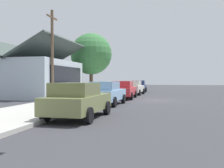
{
  "coord_description": "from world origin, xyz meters",
  "views": [
    {
      "loc": [
        -21.46,
        -1.28,
        1.74
      ],
      "look_at": [
        -0.22,
        3.43,
        1.34
      ],
      "focal_mm": 40.94,
      "sensor_mm": 36.0,
      "label": 1
    }
  ],
  "objects_px": {
    "car_cherry": "(123,90)",
    "fire_hydrant_red": "(123,89)",
    "car_skyblue": "(106,93)",
    "shade_tree": "(91,54)",
    "car_navy": "(139,86)",
    "utility_pole_wooden": "(52,53)",
    "car_ivory": "(133,87)",
    "car_olive": "(78,100)",
    "traffic_light_main": "(24,14)"
  },
  "relations": [
    {
      "from": "car_cherry",
      "to": "fire_hydrant_red",
      "type": "bearing_deg",
      "value": 9.24
    },
    {
      "from": "car_navy",
      "to": "utility_pole_wooden",
      "type": "bearing_deg",
      "value": 157.3
    },
    {
      "from": "car_skyblue",
      "to": "fire_hydrant_red",
      "type": "relative_size",
      "value": 6.16
    },
    {
      "from": "car_olive",
      "to": "traffic_light_main",
      "type": "height_order",
      "value": "traffic_light_main"
    },
    {
      "from": "shade_tree",
      "to": "traffic_light_main",
      "type": "relative_size",
      "value": 1.44
    },
    {
      "from": "shade_tree",
      "to": "car_olive",
      "type": "bearing_deg",
      "value": -164.42
    },
    {
      "from": "car_ivory",
      "to": "shade_tree",
      "type": "distance_m",
      "value": 7.23
    },
    {
      "from": "car_cherry",
      "to": "utility_pole_wooden",
      "type": "height_order",
      "value": "utility_pole_wooden"
    },
    {
      "from": "fire_hydrant_red",
      "to": "car_olive",
      "type": "bearing_deg",
      "value": -175.58
    },
    {
      "from": "car_olive",
      "to": "car_ivory",
      "type": "height_order",
      "value": "same"
    },
    {
      "from": "shade_tree",
      "to": "traffic_light_main",
      "type": "xyz_separation_m",
      "value": [
        -24.49,
        -5.67,
        -1.42
      ]
    },
    {
      "from": "car_navy",
      "to": "shade_tree",
      "type": "height_order",
      "value": "shade_tree"
    },
    {
      "from": "car_skyblue",
      "to": "car_ivory",
      "type": "xyz_separation_m",
      "value": [
        11.89,
        -0.19,
        0.0
      ]
    },
    {
      "from": "car_skyblue",
      "to": "car_ivory",
      "type": "bearing_deg",
      "value": 1.6
    },
    {
      "from": "car_skyblue",
      "to": "traffic_light_main",
      "type": "bearing_deg",
      "value": -175.97
    },
    {
      "from": "traffic_light_main",
      "to": "fire_hydrant_red",
      "type": "xyz_separation_m",
      "value": [
        24.7,
        1.66,
        -2.99
      ]
    },
    {
      "from": "car_navy",
      "to": "shade_tree",
      "type": "distance_m",
      "value": 7.89
    },
    {
      "from": "car_ivory",
      "to": "car_olive",
      "type": "bearing_deg",
      "value": -177.33
    },
    {
      "from": "car_ivory",
      "to": "shade_tree",
      "type": "bearing_deg",
      "value": 72.04
    },
    {
      "from": "car_skyblue",
      "to": "car_navy",
      "type": "height_order",
      "value": "same"
    },
    {
      "from": "car_ivory",
      "to": "utility_pole_wooden",
      "type": "bearing_deg",
      "value": 150.68
    },
    {
      "from": "car_skyblue",
      "to": "car_cherry",
      "type": "height_order",
      "value": "same"
    },
    {
      "from": "car_skyblue",
      "to": "traffic_light_main",
      "type": "relative_size",
      "value": 0.84
    },
    {
      "from": "car_skyblue",
      "to": "shade_tree",
      "type": "relative_size",
      "value": 0.58
    },
    {
      "from": "car_navy",
      "to": "shade_tree",
      "type": "bearing_deg",
      "value": 122.41
    },
    {
      "from": "shade_tree",
      "to": "utility_pole_wooden",
      "type": "xyz_separation_m",
      "value": [
        -11.01,
        -0.01,
        -0.98
      ]
    },
    {
      "from": "car_cherry",
      "to": "fire_hydrant_red",
      "type": "relative_size",
      "value": 6.87
    },
    {
      "from": "car_skyblue",
      "to": "car_olive",
      "type": "bearing_deg",
      "value": -175.75
    },
    {
      "from": "car_skyblue",
      "to": "fire_hydrant_red",
      "type": "bearing_deg",
      "value": 8.06
    },
    {
      "from": "utility_pole_wooden",
      "to": "car_ivory",
      "type": "bearing_deg",
      "value": -32.01
    },
    {
      "from": "car_olive",
      "to": "traffic_light_main",
      "type": "xyz_separation_m",
      "value": [
        -4.49,
        -0.1,
        2.68
      ]
    },
    {
      "from": "car_navy",
      "to": "fire_hydrant_red",
      "type": "relative_size",
      "value": 6.23
    },
    {
      "from": "car_cherry",
      "to": "car_skyblue",
      "type": "bearing_deg",
      "value": 177.52
    },
    {
      "from": "car_navy",
      "to": "fire_hydrant_red",
      "type": "xyz_separation_m",
      "value": [
        -3.62,
        1.54,
        -0.32
      ]
    },
    {
      "from": "car_navy",
      "to": "utility_pole_wooden",
      "type": "distance_m",
      "value": 16.15
    },
    {
      "from": "car_ivory",
      "to": "car_navy",
      "type": "distance_m",
      "value": 5.94
    },
    {
      "from": "car_navy",
      "to": "utility_pole_wooden",
      "type": "height_order",
      "value": "utility_pole_wooden"
    },
    {
      "from": "car_cherry",
      "to": "car_navy",
      "type": "bearing_deg",
      "value": -1.13
    },
    {
      "from": "car_skyblue",
      "to": "car_ivory",
      "type": "height_order",
      "value": "same"
    },
    {
      "from": "car_ivory",
      "to": "traffic_light_main",
      "type": "distance_m",
      "value": 22.54
    },
    {
      "from": "utility_pole_wooden",
      "to": "car_olive",
      "type": "bearing_deg",
      "value": -148.22
    },
    {
      "from": "utility_pole_wooden",
      "to": "fire_hydrant_red",
      "type": "bearing_deg",
      "value": -19.61
    },
    {
      "from": "car_ivory",
      "to": "car_skyblue",
      "type": "bearing_deg",
      "value": -178.22
    },
    {
      "from": "car_skyblue",
      "to": "shade_tree",
      "type": "distance_m",
      "value": 15.54
    },
    {
      "from": "car_skyblue",
      "to": "shade_tree",
      "type": "height_order",
      "value": "shade_tree"
    },
    {
      "from": "car_navy",
      "to": "traffic_light_main",
      "type": "bearing_deg",
      "value": 178.0
    },
    {
      "from": "car_cherry",
      "to": "car_navy",
      "type": "height_order",
      "value": "same"
    },
    {
      "from": "car_cherry",
      "to": "car_ivory",
      "type": "distance_m",
      "value": 6.07
    },
    {
      "from": "car_olive",
      "to": "shade_tree",
      "type": "xyz_separation_m",
      "value": [
        19.99,
        5.58,
        4.09
      ]
    },
    {
      "from": "car_cherry",
      "to": "traffic_light_main",
      "type": "xyz_separation_m",
      "value": [
        -16.32,
        -0.14,
        2.67
      ]
    }
  ]
}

